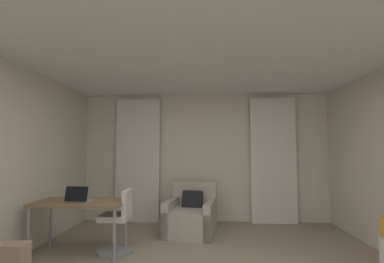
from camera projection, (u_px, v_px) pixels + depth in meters
wall_window at (205, 157)px, 5.57m from camera, size 5.12×0.06×2.60m
ceiling at (204, 30)px, 2.64m from camera, size 5.12×6.12×0.06m
curtain_left_panel at (138, 160)px, 5.50m from camera, size 0.90×0.06×2.50m
curtain_right_panel at (273, 160)px, 5.37m from camera, size 0.90×0.06×2.50m
armchair at (191, 217)px, 4.68m from camera, size 0.93×0.99×0.86m
desk at (81, 206)px, 3.76m from camera, size 1.25×0.61×0.73m
desk_chair at (118, 224)px, 3.80m from camera, size 0.48×0.48×0.88m
laptop at (79, 198)px, 3.71m from camera, size 0.34×0.27×0.22m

